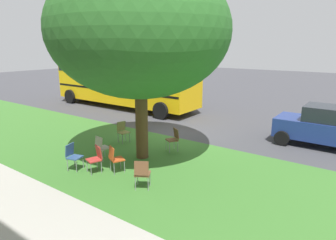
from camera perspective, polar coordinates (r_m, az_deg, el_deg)
name	(u,v)px	position (r m, az deg, el deg)	size (l,w,h in m)	color
ground	(173,135)	(13.37, 0.92, -2.96)	(80.00, 80.00, 0.00)	#424247
grass_verge	(123,156)	(11.03, -8.67, -6.90)	(48.00, 6.00, 0.01)	#3D752D
sidewalk_strip	(0,208)	(8.76, -29.80, -14.55)	(48.00, 2.80, 0.01)	#ADA89E
street_tree	(140,31)	(10.11, -5.54, 16.74)	(5.99, 5.99, 6.63)	brown
chair_0	(174,138)	(11.29, 1.10, -3.46)	(0.57, 0.58, 0.88)	brown
chair_1	(73,155)	(10.07, -18.01, -6.43)	(0.52, 0.51, 0.88)	#335184
chair_2	(101,146)	(10.63, -12.79, -4.97)	(0.47, 0.47, 0.88)	#ADA393
chair_3	(123,130)	(12.42, -8.79, -1.98)	(0.51, 0.50, 0.88)	olive
chair_4	(142,172)	(8.36, -5.05, -10.06)	(0.57, 0.57, 0.88)	brown
chair_5	(115,157)	(9.51, -10.29, -7.16)	(0.55, 0.56, 0.88)	#C64C1E
chair_6	(96,157)	(9.67, -13.86, -6.99)	(0.53, 0.54, 0.88)	#B7332D
parked_car	(326,126)	(13.26, 28.39, -1.10)	(3.70, 1.92, 1.65)	navy
school_bus	(123,80)	(19.49, -8.65, 7.61)	(10.40, 2.80, 2.88)	yellow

